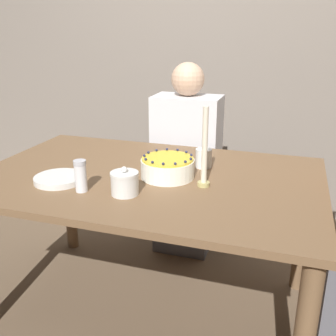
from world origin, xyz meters
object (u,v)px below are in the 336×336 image
cake (168,167)px  person_man_blue_shirt (186,172)px  sugar_bowl (125,183)px  sugar_shaker (81,176)px  candle (204,154)px

cake → person_man_blue_shirt: (-0.10, 0.69, -0.27)m
sugar_bowl → person_man_blue_shirt: 0.96m
cake → sugar_shaker: size_ratio=1.81×
sugar_shaker → person_man_blue_shirt: 1.01m
cake → sugar_shaker: (-0.28, -0.26, 0.02)m
sugar_bowl → sugar_shaker: sugar_shaker is taller
sugar_shaker → person_man_blue_shirt: bearing=79.3°
person_man_blue_shirt → candle: bearing=110.3°
sugar_bowl → person_man_blue_shirt: bearing=90.0°
cake → sugar_bowl: (-0.10, -0.24, 0.00)m
sugar_bowl → cake: bearing=66.7°
candle → sugar_shaker: bearing=-155.9°
sugar_shaker → person_man_blue_shirt: person_man_blue_shirt is taller
sugar_bowl → candle: (0.28, 0.18, 0.09)m
cake → person_man_blue_shirt: person_man_blue_shirt is taller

